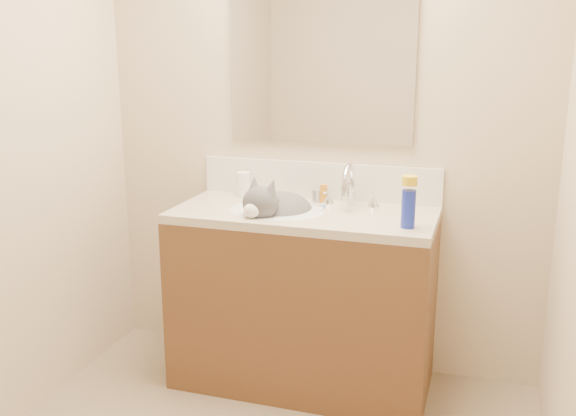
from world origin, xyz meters
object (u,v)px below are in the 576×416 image
Objects in this scene: pill_bottle at (243,184)px; silver_jar at (317,196)px; basin at (277,225)px; faucet at (349,189)px; vanity_cabinet at (303,302)px; amber_bottle at (324,193)px; spray_can at (408,209)px; cat at (277,214)px.

pill_bottle is 2.10× the size of silver_jar.
faucet is at bearing 29.12° from basin.
vanity_cabinet is at bearing 14.04° from basin.
amber_bottle is at bearing 51.82° from basin.
spray_can is (0.31, -0.28, -0.01)m from faucet.
cat is 5.20× the size of amber_bottle.
silver_jar is at bearing 73.08° from cat.
cat is at bearing -173.62° from vanity_cabinet.
faucet is 0.60× the size of cat.
basin is at bearing 169.89° from spray_can.
spray_can reaches higher than amber_bottle.
pill_bottle is 0.38m from silver_jar.
vanity_cabinet is 9.86× the size of pill_bottle.
vanity_cabinet is 0.73m from spray_can.
pill_bottle is at bearing 178.53° from amber_bottle.
silver_jar is (-0.17, 0.05, -0.06)m from faucet.
vanity_cabinet is at bearing 164.19° from spray_can.
amber_bottle is (0.05, 0.18, 0.49)m from vanity_cabinet.
vanity_cabinet is 13.41× the size of amber_bottle.
faucet is 3.13× the size of amber_bottle.
cat is 3.82× the size of pill_bottle.
amber_bottle is at bearing -12.70° from silver_jar.
cat reaches higher than silver_jar.
amber_bottle reaches higher than silver_jar.
silver_jar is at bearing -0.43° from pill_bottle.
basin reaches higher than vanity_cabinet.
cat is at bearing -130.99° from amber_bottle.
pill_bottle reaches higher than silver_jar.
pill_bottle is (-0.25, 0.21, 0.08)m from cat.
silver_jar is 0.04m from amber_bottle.
pill_bottle is at bearing 156.89° from cat.
spray_can reaches higher than pill_bottle.
basin is (-0.12, -0.03, 0.38)m from vanity_cabinet.
cat is (-0.00, 0.02, 0.05)m from basin.
silver_jar is 0.65× the size of amber_bottle.
faucet reaches higher than vanity_cabinet.
silver_jar is at bearing 162.61° from faucet.
basin is 0.27m from silver_jar.
amber_bottle is at bearing 75.61° from vanity_cabinet.
cat is at bearing 168.49° from spray_can.
faucet is at bearing -17.39° from silver_jar.
vanity_cabinet is 0.58m from faucet.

